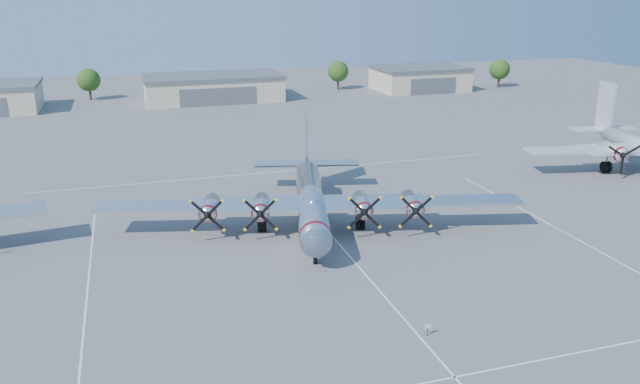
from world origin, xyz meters
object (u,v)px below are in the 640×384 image
object	(u,v)px
hangar_center	(213,87)
tree_far_east	(500,69)
tree_east	(338,71)
hangar_east	(419,78)
main_bomber_b29	(311,223)
info_placard	(428,328)
tree_west	(89,80)
twin_engine_east	(635,168)

from	to	relation	value
hangar_center	tree_far_east	world-z (taller)	tree_far_east
tree_east	hangar_east	bearing A→B (deg)	-18.54
hangar_east	tree_east	bearing A→B (deg)	161.46
hangar_center	tree_east	xyz separation A→B (m)	(30.00, 6.04, 1.51)
main_bomber_b29	info_placard	xyz separation A→B (m)	(1.54, -23.01, 0.63)
hangar_east	tree_far_east	world-z (taller)	tree_far_east
hangar_center	main_bomber_b29	world-z (taller)	hangar_center
tree_far_east	info_placard	world-z (taller)	tree_far_east
tree_far_east	tree_west	bearing A→B (deg)	173.86
main_bomber_b29	twin_engine_east	bearing A→B (deg)	22.22
hangar_center	hangar_east	distance (m)	48.00
tree_west	twin_engine_east	size ratio (longest dim) A/B	0.21
hangar_center	info_placard	world-z (taller)	hangar_center
tree_west	tree_far_east	world-z (taller)	same
tree_west	tree_far_east	size ratio (longest dim) A/B	1.00
main_bomber_b29	tree_west	bearing A→B (deg)	120.07
tree_west	tree_east	xyz separation A→B (m)	(55.00, -2.00, 0.00)
hangar_east	twin_engine_east	xyz separation A→B (m)	(-2.17, -69.48, -2.71)
tree_east	tree_far_east	xyz separation A→B (m)	(38.00, -8.00, 0.00)
tree_east	twin_engine_east	distance (m)	77.27
main_bomber_b29	tree_far_east	bearing A→B (deg)	61.21
main_bomber_b29	info_placard	world-z (taller)	main_bomber_b29
tree_east	tree_far_east	world-z (taller)	same
hangar_center	tree_far_east	xyz separation A→B (m)	(68.00, -1.96, 1.51)
hangar_center	info_placard	xyz separation A→B (m)	(0.55, -99.13, -2.08)
info_placard	tree_far_east	bearing A→B (deg)	52.01
hangar_east	info_placard	bearing A→B (deg)	-115.58
tree_west	hangar_center	bearing A→B (deg)	-17.82
tree_east	twin_engine_east	bearing A→B (deg)	-78.16
info_placard	tree_west	bearing A→B (deg)	100.18
twin_engine_east	info_placard	bearing A→B (deg)	-135.50
hangar_east	tree_west	size ratio (longest dim) A/B	3.10
tree_far_east	tree_east	bearing A→B (deg)	168.11
tree_east	main_bomber_b29	xyz separation A→B (m)	(-30.99, -82.16, -4.22)
main_bomber_b29	hangar_center	bearing A→B (deg)	103.40
tree_west	main_bomber_b29	world-z (taller)	tree_west
tree_west	main_bomber_b29	bearing A→B (deg)	-74.08
tree_east	main_bomber_b29	distance (m)	87.91
hangar_center	twin_engine_east	xyz separation A→B (m)	(45.83, -69.48, -2.71)
hangar_east	info_placard	xyz separation A→B (m)	(-47.45, -99.13, -2.08)
tree_west	main_bomber_b29	xyz separation A→B (m)	(24.01, -84.16, -4.22)
tree_far_east	info_placard	distance (m)	118.34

